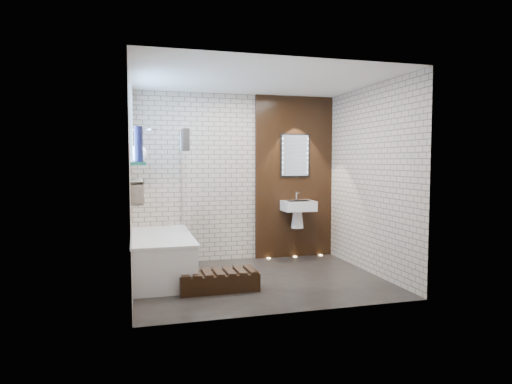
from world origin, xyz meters
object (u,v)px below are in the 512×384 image
object	(u,v)px
washbasin	(298,210)
walnut_step	(218,281)
led_mirror	(295,155)
bath_screen	(184,181)
bathtub	(162,256)

from	to	relation	value
washbasin	walnut_step	world-z (taller)	washbasin
washbasin	led_mirror	bearing A→B (deg)	90.00
bath_screen	washbasin	distance (m)	1.89
led_mirror	walnut_step	world-z (taller)	led_mirror
led_mirror	walnut_step	xyz separation A→B (m)	(-1.55, -1.53, -1.54)
bath_screen	walnut_step	size ratio (longest dim) A/B	1.47
bathtub	walnut_step	world-z (taller)	bathtub
bathtub	bath_screen	distance (m)	1.14
washbasin	walnut_step	distance (m)	2.18
bathtub	walnut_step	distance (m)	0.99
washbasin	walnut_step	size ratio (longest dim) A/B	0.61
led_mirror	washbasin	bearing A→B (deg)	-90.00
washbasin	led_mirror	distance (m)	0.88
bathtub	bath_screen	world-z (taller)	bath_screen
washbasin	walnut_step	xyz separation A→B (m)	(-1.55, -1.37, -0.68)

